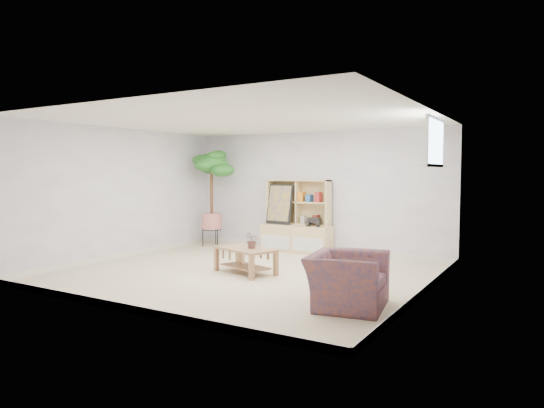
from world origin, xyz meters
The scene contains 14 objects.
floor centered at (0.00, 0.00, 0.00)m, with size 5.50×5.00×0.01m, color beige.
ceiling centered at (0.00, 0.00, 2.40)m, with size 5.50×5.00×0.01m, color white.
walls centered at (0.00, 0.00, 1.20)m, with size 5.51×5.01×2.40m.
baseboard centered at (0.00, 0.00, 0.05)m, with size 5.50×5.00×0.10m, color white, non-canonical shape.
window centered at (2.73, 0.60, 2.00)m, with size 0.10×0.98×0.68m, color silver, non-canonical shape.
window_sill centered at (2.67, 0.60, 1.68)m, with size 0.14×1.00×0.04m, color white.
storage_unit centered at (-0.29, 2.24, 0.72)m, with size 1.44×0.49×1.44m, color #DBBB80, non-canonical shape.
poster centered at (-0.64, 2.19, 0.94)m, with size 0.58×0.13×0.80m, color yellow, non-canonical shape.
toy_truck centered at (0.13, 2.18, 0.64)m, with size 0.36×0.25×0.19m, color black, non-canonical shape.
coffee_table centered at (0.00, -0.02, 0.20)m, with size 0.98×0.54×0.40m, color brown, non-canonical shape.
table_plant centered at (0.12, 0.00, 0.53)m, with size 0.23×0.20×0.25m, color #135C1F.
floor_tree centered at (-2.20, 1.96, 1.04)m, with size 0.76×0.76×2.07m, color #245C1B, non-canonical shape.
armchair centered at (2.10, -1.00, 0.36)m, with size 0.98×0.85×0.72m, color navy.
sill_plant centered at (2.67, 0.52, 1.83)m, with size 0.15×0.12×0.27m, color #245C1B.
Camera 1 is at (4.21, -6.29, 1.58)m, focal length 32.00 mm.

